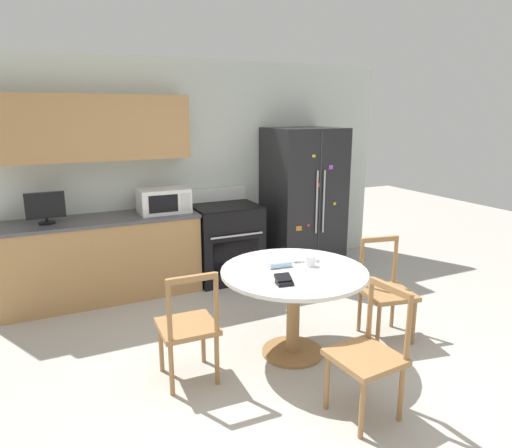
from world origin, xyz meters
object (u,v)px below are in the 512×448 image
at_px(oven_range, 226,241).
at_px(wallet, 284,280).
at_px(refrigerator, 303,200).
at_px(countertop_tv, 45,207).
at_px(dining_chair_left, 188,327).
at_px(microwave, 164,201).
at_px(candle_glass, 310,262).
at_px(dining_chair_near, 369,355).
at_px(dining_chair_right, 386,292).

relative_size(oven_range, wallet, 7.48).
distance_m(refrigerator, countertop_tv, 2.99).
bearing_deg(dining_chair_left, wallet, -17.38).
relative_size(microwave, wallet, 3.82).
bearing_deg(microwave, candle_glass, -69.01).
height_order(dining_chair_near, candle_glass, dining_chair_near).
xyz_separation_m(oven_range, dining_chair_left, (-1.08, -1.93, -0.03)).
xyz_separation_m(oven_range, candle_glass, (-0.00, -1.90, 0.32)).
height_order(oven_range, candle_glass, oven_range).
bearing_deg(candle_glass, dining_chair_left, -178.67).
bearing_deg(dining_chair_left, dining_chair_near, -41.37).
height_order(dining_chair_left, candle_glass, dining_chair_left).
distance_m(oven_range, dining_chair_near, 2.83).
distance_m(countertop_tv, dining_chair_left, 2.20).
bearing_deg(countertop_tv, refrigerator, -1.16).
relative_size(oven_range, microwave, 1.96).
height_order(refrigerator, microwave, refrigerator).
relative_size(refrigerator, microwave, 3.29).
bearing_deg(dining_chair_right, oven_range, -59.04).
bearing_deg(dining_chair_near, dining_chair_left, 42.12).
bearing_deg(wallet, oven_range, 79.51).
height_order(dining_chair_right, candle_glass, dining_chair_right).
distance_m(microwave, countertop_tv, 1.21).
distance_m(refrigerator, oven_range, 1.13).
xyz_separation_m(microwave, wallet, (0.33, -2.17, -0.26)).
distance_m(countertop_tv, wallet, 2.67).
xyz_separation_m(dining_chair_left, wallet, (0.68, -0.24, 0.34)).
height_order(microwave, wallet, microwave).
bearing_deg(refrigerator, candle_glass, -119.62).
xyz_separation_m(oven_range, wallet, (-0.40, -2.16, 0.31)).
xyz_separation_m(microwave, dining_chair_right, (1.47, -2.03, -0.60)).
height_order(dining_chair_left, dining_chair_near, same).
height_order(refrigerator, oven_range, refrigerator).
height_order(microwave, dining_chair_right, microwave).
bearing_deg(countertop_tv, dining_chair_right, -36.97).
height_order(refrigerator, dining_chair_left, refrigerator).
distance_m(dining_chair_left, candle_glass, 1.13).
relative_size(oven_range, dining_chair_near, 1.20).
bearing_deg(oven_range, microwave, 179.47).
relative_size(dining_chair_right, dining_chair_near, 1.00).
height_order(refrigerator, dining_chair_near, refrigerator).
relative_size(dining_chair_left, dining_chair_near, 1.00).
distance_m(dining_chair_right, candle_glass, 0.83).
distance_m(dining_chair_right, dining_chair_near, 1.18).
xyz_separation_m(countertop_tv, dining_chair_near, (1.82, -2.83, -0.64)).
relative_size(refrigerator, dining_chair_near, 2.01).
distance_m(refrigerator, dining_chair_near, 3.04).
bearing_deg(refrigerator, wallet, -124.47).
bearing_deg(oven_range, refrigerator, -3.59).
relative_size(countertop_tv, dining_chair_right, 0.41).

